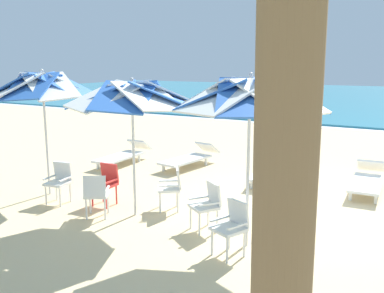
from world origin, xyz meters
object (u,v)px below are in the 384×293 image
object	(u,v)px
beach_umbrella_2	(43,86)
palm_tree_4	(290,109)
plastic_chair_4	(96,193)
sun_lounger_3	(123,155)
plastic_chair_3	(106,182)
plastic_chair_6	(59,180)
sun_lounger_0	(367,180)
plastic_chair_0	(285,209)
beach_umbrella_1	(132,96)
plastic_chair_2	(207,203)
sun_lounger_1	(269,170)
plastic_chair_1	(232,224)
beach_umbrella_0	(250,96)
plastic_chair_5	(172,186)
sun_lounger_2	(190,157)

from	to	relation	value
beach_umbrella_2	palm_tree_4	size ratio (longest dim) A/B	0.63
plastic_chair_4	palm_tree_4	world-z (taller)	palm_tree_4
plastic_chair_4	sun_lounger_3	distance (m)	4.40
plastic_chair_3	plastic_chair_6	bearing A→B (deg)	-158.11
beach_umbrella_2	plastic_chair_6	xyz separation A→B (m)	(0.66, -0.30, -1.94)
plastic_chair_4	sun_lounger_0	world-z (taller)	plastic_chair_4
plastic_chair_0	plastic_chair_3	distance (m)	3.79
beach_umbrella_1	plastic_chair_4	distance (m)	1.99
plastic_chair_0	plastic_chair_2	xyz separation A→B (m)	(-1.30, -0.38, 0.00)
plastic_chair_4	sun_lounger_1	size ratio (longest dim) A/B	0.39
palm_tree_4	plastic_chair_1	bearing A→B (deg)	118.06
beach_umbrella_2	beach_umbrella_0	bearing A→B (deg)	-4.44
plastic_chair_5	sun_lounger_2	world-z (taller)	plastic_chair_5
sun_lounger_0	sun_lounger_2	world-z (taller)	same
beach_umbrella_1	plastic_chair_5	size ratio (longest dim) A/B	3.09
sun_lounger_2	sun_lounger_3	bearing A→B (deg)	-161.18
beach_umbrella_1	sun_lounger_1	size ratio (longest dim) A/B	1.21
sun_lounger_2	sun_lounger_1	bearing A→B (deg)	-5.91
plastic_chair_4	sun_lounger_2	bearing A→B (deg)	95.63
plastic_chair_2	plastic_chair_4	xyz separation A→B (m)	(-2.13, -0.51, 0.00)
sun_lounger_0	sun_lounger_3	xyz separation A→B (m)	(-6.63, -0.62, 0.00)
plastic_chair_1	palm_tree_4	distance (m)	4.48
plastic_chair_5	beach_umbrella_2	xyz separation A→B (m)	(-2.99, -0.49, 1.94)
plastic_chair_0	plastic_chair_1	distance (m)	1.20
plastic_chair_4	sun_lounger_2	world-z (taller)	plastic_chair_4
sun_lounger_3	plastic_chair_5	bearing A→B (deg)	-38.15
plastic_chair_1	sun_lounger_3	size ratio (longest dim) A/B	0.40
beach_umbrella_1	sun_lounger_3	distance (m)	4.81
plastic_chair_4	palm_tree_4	size ratio (longest dim) A/B	0.19
plastic_chair_6	palm_tree_4	bearing A→B (deg)	-33.04
plastic_chair_1	plastic_chair_3	world-z (taller)	same
plastic_chair_5	beach_umbrella_2	bearing A→B (deg)	-170.64
beach_umbrella_2	sun_lounger_3	bearing A→B (deg)	96.55
plastic_chair_0	palm_tree_4	size ratio (longest dim) A/B	0.19
plastic_chair_3	plastic_chair_6	size ratio (longest dim) A/B	1.00
beach_umbrella_0	palm_tree_4	bearing A→B (deg)	-65.52
plastic_chair_6	sun_lounger_3	distance (m)	3.58
sun_lounger_0	sun_lounger_1	world-z (taller)	same
beach_umbrella_0	sun_lounger_0	distance (m)	4.84
plastic_chair_0	sun_lounger_2	bearing A→B (deg)	137.96
plastic_chair_1	plastic_chair_5	xyz separation A→B (m)	(-1.90, 1.30, 0.00)
sun_lounger_1	sun_lounger_2	bearing A→B (deg)	174.09
beach_umbrella_2	sun_lounger_0	distance (m)	7.62
beach_umbrella_2	plastic_chair_6	distance (m)	2.07
plastic_chair_2	sun_lounger_3	xyz separation A→B (m)	(-4.46, 3.22, -0.22)
beach_umbrella_0	plastic_chair_6	distance (m)	4.73
beach_umbrella_0	sun_lounger_3	distance (m)	6.73
beach_umbrella_0	sun_lounger_0	world-z (taller)	beach_umbrella_0
plastic_chair_3	plastic_chair_4	xyz separation A→B (m)	(0.35, -0.69, 0.00)
plastic_chair_4	plastic_chair_3	bearing A→B (deg)	116.95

